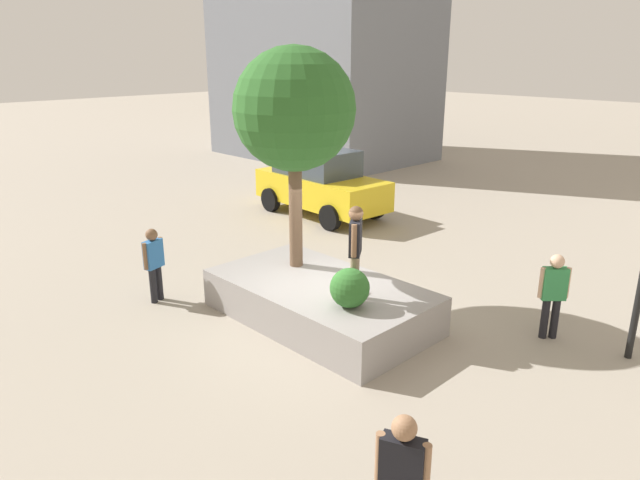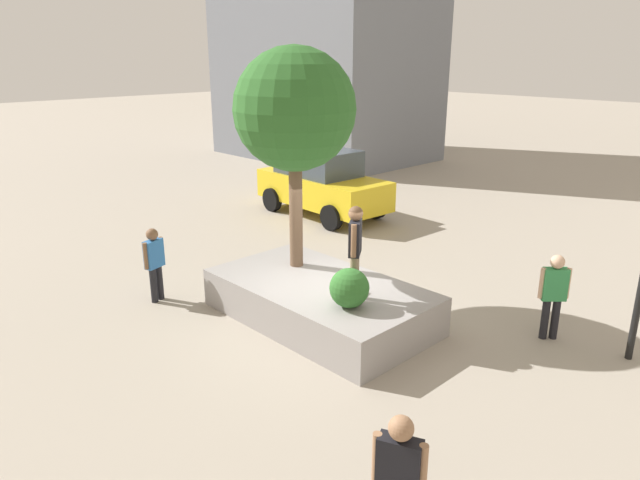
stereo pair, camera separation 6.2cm
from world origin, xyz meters
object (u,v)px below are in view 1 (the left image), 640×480
at_px(bystander_watching, 553,290).
at_px(passerby_with_bag, 402,477).
at_px(planter_ledge, 320,301).
at_px(skateboard, 354,296).
at_px(plaza_tree, 294,111).
at_px(skateboarder, 355,245).
at_px(pedestrian_crossing, 154,260).
at_px(taxi_cab, 320,182).

distance_m(bystander_watching, passerby_with_bag, 6.08).
relative_size(planter_ledge, bystander_watching, 2.69).
bearing_deg(planter_ledge, skateboard, -5.48).
bearing_deg(passerby_with_bag, plaza_tree, 147.09).
bearing_deg(planter_ledge, skateboarder, -5.48).
distance_m(skateboarder, bystander_watching, 3.81).
relative_size(skateboarder, pedestrian_crossing, 1.05).
bearing_deg(bystander_watching, taxi_cab, 162.08).
xyz_separation_m(planter_ledge, passerby_with_bag, (4.72, -3.42, 0.60)).
relative_size(planter_ledge, plaza_tree, 0.99).
height_order(planter_ledge, passerby_with_bag, passerby_with_bag).
distance_m(passerby_with_bag, pedestrian_crossing, 8.00).
bearing_deg(pedestrian_crossing, plaza_tree, 47.50).
xyz_separation_m(skateboard, taxi_cab, (-6.73, 5.67, 0.25)).
height_order(taxi_cab, passerby_with_bag, taxi_cab).
distance_m(skateboarder, passerby_with_bag, 5.05).
height_order(bystander_watching, passerby_with_bag, passerby_with_bag).
height_order(skateboard, bystander_watching, bystander_watching).
relative_size(bystander_watching, passerby_with_bag, 0.97).
bearing_deg(plaza_tree, planter_ledge, -17.34).
relative_size(planter_ledge, skateboard, 5.48).
bearing_deg(skateboard, pedestrian_crossing, -156.45).
height_order(planter_ledge, taxi_cab, taxi_cab).
bearing_deg(planter_ledge, pedestrian_crossing, -148.69).
bearing_deg(skateboard, plaza_tree, 168.28).
xyz_separation_m(skateboarder, pedestrian_crossing, (-4.15, -1.81, -0.91)).
relative_size(skateboard, passerby_with_bag, 0.48).
bearing_deg(skateboard, taxi_cab, 139.90).
xyz_separation_m(plaza_tree, skateboard, (2.10, -0.43, -3.22)).
bearing_deg(passerby_with_bag, planter_ledge, 144.11).
height_order(planter_ledge, skateboarder, skateboarder).
xyz_separation_m(taxi_cab, passerby_with_bag, (10.43, -8.99, -0.10)).
distance_m(skateboard, pedestrian_crossing, 4.53).
bearing_deg(pedestrian_crossing, passerby_with_bag, -10.88).
bearing_deg(bystander_watching, passerby_with_bag, -79.29).
height_order(plaza_tree, taxi_cab, plaza_tree).
height_order(plaza_tree, passerby_with_bag, plaza_tree).
xyz_separation_m(skateboarder, passerby_with_bag, (3.71, -3.32, -0.86)).
bearing_deg(passerby_with_bag, skateboarder, 138.15).
relative_size(skateboard, bystander_watching, 0.49).
bearing_deg(plaza_tree, passerby_with_bag, -32.91).
bearing_deg(skateboard, skateboarder, -176.42).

